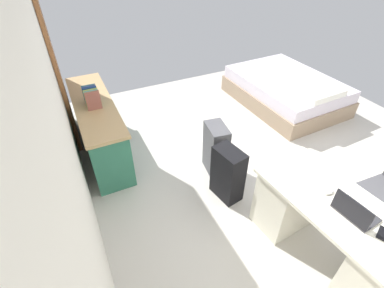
% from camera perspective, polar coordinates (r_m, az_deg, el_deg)
% --- Properties ---
extents(ground_plane, '(5.69, 5.69, 0.00)m').
position_cam_1_polar(ground_plane, '(3.94, 13.58, -4.04)').
color(ground_plane, beige).
extents(wall_back, '(4.69, 0.10, 2.68)m').
position_cam_1_polar(wall_back, '(2.49, -25.46, 4.29)').
color(wall_back, white).
rests_on(wall_back, ground_plane).
extents(door_wooden, '(0.88, 0.05, 2.04)m').
position_cam_1_polar(door_wooden, '(4.25, -25.35, 13.00)').
color(door_wooden, brown).
rests_on(door_wooden, ground_plane).
extents(desk, '(1.49, 0.78, 0.73)m').
position_cam_1_polar(desk, '(2.94, 25.84, -15.49)').
color(desk, silver).
rests_on(desk, ground_plane).
extents(credenza, '(1.80, 0.48, 0.77)m').
position_cam_1_polar(credenza, '(4.05, -18.14, 3.17)').
color(credenza, '#2D7056').
rests_on(credenza, ground_plane).
extents(bed, '(1.95, 1.46, 0.58)m').
position_cam_1_polar(bed, '(5.32, 18.25, 10.13)').
color(bed, gray).
rests_on(bed, ground_plane).
extents(suitcase_black, '(0.39, 0.28, 0.66)m').
position_cam_1_polar(suitcase_black, '(3.25, 7.17, -5.98)').
color(suitcase_black, black).
rests_on(suitcase_black, ground_plane).
extents(suitcase_spare_grey, '(0.39, 0.27, 0.67)m').
position_cam_1_polar(suitcase_spare_grey, '(3.56, 4.79, -1.03)').
color(suitcase_spare_grey, '#4C4C51').
rests_on(suitcase_spare_grey, ground_plane).
extents(laptop, '(0.33, 0.25, 0.21)m').
position_cam_1_polar(laptop, '(2.63, 29.74, -11.70)').
color(laptop, '#333338').
rests_on(laptop, desk).
extents(computer_mouse, '(0.07, 0.10, 0.03)m').
position_cam_1_polar(computer_mouse, '(2.75, 25.72, -8.55)').
color(computer_mouse, white).
rests_on(computer_mouse, desk).
extents(cell_phone_near_laptop, '(0.11, 0.15, 0.01)m').
position_cam_1_polar(cell_phone_near_laptop, '(2.65, 33.92, -14.66)').
color(cell_phone_near_laptop, black).
rests_on(cell_phone_near_laptop, desk).
extents(book_row, '(0.31, 0.17, 0.24)m').
position_cam_1_polar(book_row, '(3.76, -19.47, 8.88)').
color(book_row, '#905146').
rests_on(book_row, credenza).
extents(figurine_small, '(0.08, 0.08, 0.11)m').
position_cam_1_polar(figurine_small, '(4.11, -20.20, 10.40)').
color(figurine_small, gold).
rests_on(figurine_small, credenza).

